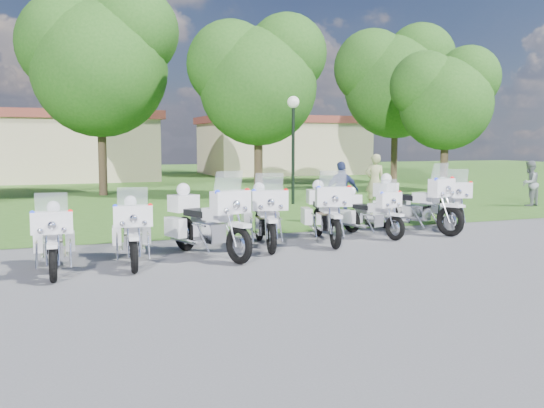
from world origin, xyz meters
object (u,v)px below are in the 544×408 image
object	(u,v)px
motorcycle_2	(206,220)
bystander_c	(342,192)
motorcycle_6	(412,203)
motorcycle_5	(369,212)
lamp_post	(293,122)
bystander_b	(530,184)
bystander_a	(375,181)
motorcycle_7	(449,202)
motorcycle_4	(325,211)
motorcycle_3	(264,215)
motorcycle_1	(132,230)
motorcycle_0	(54,237)

from	to	relation	value
motorcycle_2	bystander_c	size ratio (longest dim) A/B	1.44
motorcycle_6	motorcycle_5	bearing A→B (deg)	-12.39
lamp_post	bystander_c	size ratio (longest dim) A/B	2.29
bystander_b	bystander_a	bearing A→B (deg)	-32.66
motorcycle_7	bystander_b	bearing A→B (deg)	-128.30
motorcycle_4	motorcycle_5	world-z (taller)	motorcycle_4
motorcycle_6	bystander_a	xyz separation A→B (m)	(1.92, 5.07, 0.19)
bystander_a	bystander_b	distance (m)	5.69
motorcycle_3	bystander_b	world-z (taller)	motorcycle_3
motorcycle_2	motorcycle_3	world-z (taller)	motorcycle_2
motorcycle_5	motorcycle_6	size ratio (longest dim) A/B	0.83
motorcycle_7	motorcycle_5	bearing A→B (deg)	34.94
motorcycle_1	bystander_a	world-z (taller)	bystander_a
lamp_post	motorcycle_3	bearing A→B (deg)	-117.15
motorcycle_0	motorcycle_3	size ratio (longest dim) A/B	0.89
motorcycle_5	lamp_post	size ratio (longest dim) A/B	0.53
lamp_post	bystander_c	bearing A→B (deg)	-97.76
motorcycle_1	bystander_c	world-z (taller)	bystander_c
motorcycle_2	bystander_c	distance (m)	6.14
motorcycle_7	motorcycle_2	bearing A→B (deg)	36.47
motorcycle_1	bystander_c	size ratio (longest dim) A/B	1.28
motorcycle_7	lamp_post	size ratio (longest dim) A/B	0.57
motorcycle_3	motorcycle_6	world-z (taller)	motorcycle_6
motorcycle_4	bystander_b	distance (m)	11.07
motorcycle_6	bystander_a	world-z (taller)	bystander_a
motorcycle_7	lamp_post	distance (m)	7.58
bystander_b	motorcycle_4	bearing A→B (deg)	4.07
motorcycle_1	motorcycle_6	bearing A→B (deg)	-161.26
motorcycle_1	motorcycle_7	xyz separation A→B (m)	(8.72, 1.99, 0.04)
motorcycle_3	lamp_post	xyz separation A→B (m)	(4.16, 8.12, 2.31)
motorcycle_7	bystander_b	world-z (taller)	bystander_b
bystander_a	bystander_b	xyz separation A→B (m)	(5.52, -1.37, -0.13)
motorcycle_3	motorcycle_7	size ratio (longest dim) A/B	1.08
motorcycle_1	bystander_b	xyz separation A→B (m)	(14.72, 5.30, 0.18)
motorcycle_0	motorcycle_1	world-z (taller)	motorcycle_1
motorcycle_3	lamp_post	bearing A→B (deg)	-105.33
bystander_a	bystander_b	world-z (taller)	bystander_a
lamp_post	bystander_c	xyz separation A→B (m)	(-0.71, -5.18, -2.14)
motorcycle_5	motorcycle_6	world-z (taller)	motorcycle_6
motorcycle_1	lamp_post	world-z (taller)	lamp_post
motorcycle_5	motorcycle_6	distance (m)	1.41
motorcycle_2	bystander_b	xyz separation A→B (m)	(13.23, 5.07, 0.08)
motorcycle_6	bystander_c	bearing A→B (deg)	-90.97
motorcycle_1	motorcycle_6	distance (m)	7.45
motorcycle_7	bystander_a	world-z (taller)	bystander_a
motorcycle_4	motorcycle_7	size ratio (longest dim) A/B	1.09
motorcycle_4	motorcycle_5	size ratio (longest dim) A/B	1.18
motorcycle_0	motorcycle_6	world-z (taller)	motorcycle_6
motorcycle_4	bystander_b	bearing A→B (deg)	-143.72
bystander_a	motorcycle_0	bearing A→B (deg)	50.74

